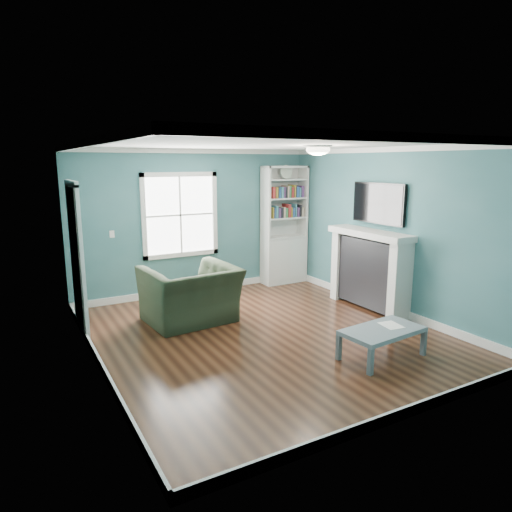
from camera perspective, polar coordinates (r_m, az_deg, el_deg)
floor at (r=6.48m, az=1.23°, el=-9.77°), size 5.00×5.00×0.00m
room_walls at (r=6.09m, az=1.29°, el=4.23°), size 5.00×5.00×5.00m
trim at (r=6.14m, az=1.28°, el=1.04°), size 4.50×5.00×2.60m
window at (r=8.22m, az=-9.44°, el=5.07°), size 1.40×0.06×1.50m
bookshelf at (r=9.04m, az=3.50°, el=2.43°), size 0.90×0.35×2.31m
fireplace at (r=7.66m, az=13.99°, el=-1.77°), size 0.44×1.58×1.30m
tv at (r=7.57m, az=15.07°, el=6.38°), size 0.06×1.10×0.65m
door at (r=6.77m, az=-21.54°, el=-0.19°), size 0.12×0.98×2.17m
ceiling_fixture at (r=6.62m, az=7.77°, el=13.12°), size 0.38×0.38×0.15m
light_switch at (r=7.92m, az=-17.56°, el=2.63°), size 0.08×0.01×0.12m
recliner at (r=6.88m, az=-8.22°, el=-3.66°), size 1.36×0.94×1.13m
coffee_table at (r=5.86m, az=15.53°, el=-9.19°), size 1.07×0.65×0.37m
paper_sheet at (r=5.99m, az=16.53°, el=-8.29°), size 0.26×0.31×0.00m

